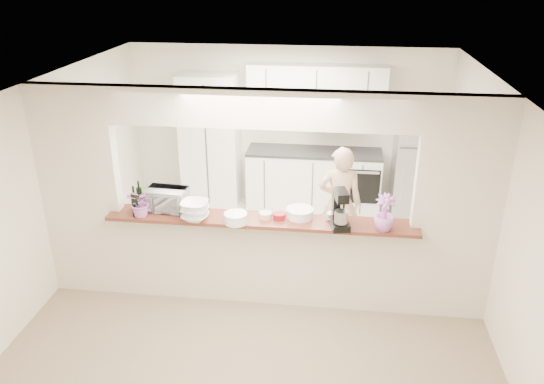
% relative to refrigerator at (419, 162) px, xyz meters
% --- Properties ---
extents(floor, '(6.00, 6.00, 0.00)m').
position_rel_refrigerator_xyz_m(floor, '(-2.05, -2.65, -0.85)').
color(floor, gray).
rests_on(floor, ground).
extents(tile_overlay, '(5.00, 2.90, 0.01)m').
position_rel_refrigerator_xyz_m(tile_overlay, '(-2.05, -1.10, -0.84)').
color(tile_overlay, silver).
rests_on(tile_overlay, floor).
extents(partition, '(5.00, 0.15, 2.50)m').
position_rel_refrigerator_xyz_m(partition, '(-2.05, -2.65, 0.63)').
color(partition, silver).
rests_on(partition, floor).
extents(bar_counter, '(3.40, 0.38, 1.09)m').
position_rel_refrigerator_xyz_m(bar_counter, '(-2.05, -2.65, -0.27)').
color(bar_counter, silver).
rests_on(bar_counter, floor).
extents(kitchen_cabinets, '(3.15, 0.62, 2.25)m').
position_rel_refrigerator_xyz_m(kitchen_cabinets, '(-2.24, 0.07, 0.12)').
color(kitchen_cabinets, white).
rests_on(kitchen_cabinets, floor).
extents(refrigerator, '(0.75, 0.70, 1.70)m').
position_rel_refrigerator_xyz_m(refrigerator, '(0.00, 0.00, 0.00)').
color(refrigerator, '#A7A6AB').
rests_on(refrigerator, floor).
extents(flower_left, '(0.36, 0.34, 0.32)m').
position_rel_refrigerator_xyz_m(flower_left, '(-3.35, -2.80, 0.40)').
color(flower_left, '#E579CD').
rests_on(flower_left, bar_counter).
extents(wine_bottle_a, '(0.07, 0.07, 0.35)m').
position_rel_refrigerator_xyz_m(wine_bottle_a, '(-3.42, -2.80, 0.38)').
color(wine_bottle_a, black).
rests_on(wine_bottle_a, bar_counter).
extents(wine_bottle_b, '(0.06, 0.06, 0.32)m').
position_rel_refrigerator_xyz_m(wine_bottle_b, '(-3.45, -2.58, 0.36)').
color(wine_bottle_b, black).
rests_on(wine_bottle_b, bar_counter).
extents(toaster_oven, '(0.47, 0.33, 0.25)m').
position_rel_refrigerator_xyz_m(toaster_oven, '(-3.13, -2.60, 0.36)').
color(toaster_oven, '#BCBDC1').
rests_on(toaster_oven, bar_counter).
extents(serving_bowls, '(0.32, 0.32, 0.21)m').
position_rel_refrigerator_xyz_m(serving_bowls, '(-2.75, -2.82, 0.35)').
color(serving_bowls, white).
rests_on(serving_bowls, bar_counter).
extents(plate_stack_a, '(0.25, 0.25, 0.11)m').
position_rel_refrigerator_xyz_m(plate_stack_a, '(-2.30, -2.84, 0.30)').
color(plate_stack_a, white).
rests_on(plate_stack_a, bar_counter).
extents(plate_stack_b, '(0.30, 0.30, 0.10)m').
position_rel_refrigerator_xyz_m(plate_stack_b, '(-1.63, -2.62, 0.29)').
color(plate_stack_b, white).
rests_on(plate_stack_b, bar_counter).
extents(red_bowl, '(0.14, 0.14, 0.06)m').
position_rel_refrigerator_xyz_m(red_bowl, '(-1.85, -2.68, 0.27)').
color(red_bowl, maroon).
rests_on(red_bowl, bar_counter).
extents(tan_bowl, '(0.14, 0.14, 0.07)m').
position_rel_refrigerator_xyz_m(tan_bowl, '(-2.00, -2.68, 0.27)').
color(tan_bowl, beige).
rests_on(tan_bowl, bar_counter).
extents(utensil_caddy, '(0.24, 0.16, 0.20)m').
position_rel_refrigerator_xyz_m(utensil_caddy, '(-1.25, -2.60, 0.33)').
color(utensil_caddy, silver).
rests_on(utensil_caddy, bar_counter).
extents(stand_mixer, '(0.24, 0.32, 0.42)m').
position_rel_refrigerator_xyz_m(stand_mixer, '(-1.20, -2.79, 0.43)').
color(stand_mixer, black).
rests_on(stand_mixer, bar_counter).
extents(flower_right, '(0.24, 0.24, 0.39)m').
position_rel_refrigerator_xyz_m(flower_right, '(-0.74, -2.80, 0.44)').
color(flower_right, '#B66BC7').
rests_on(flower_right, bar_counter).
extents(person, '(0.58, 0.39, 1.54)m').
position_rel_refrigerator_xyz_m(person, '(-1.19, -1.53, -0.08)').
color(person, tan).
rests_on(person, floor).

